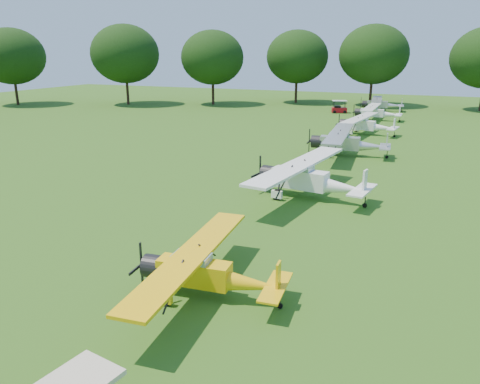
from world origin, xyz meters
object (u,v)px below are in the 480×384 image
object	(u,v)px
aircraft_6	(376,112)
golf_cart	(339,109)
aircraft_3	(308,177)
aircraft_7	(381,103)
aircraft_2	(205,270)
aircraft_4	(346,141)
aircraft_5	(365,124)

from	to	relation	value
aircraft_6	golf_cart	distance (m)	8.34
aircraft_3	aircraft_7	xyz separation A→B (m)	(-1.08, 46.55, -0.19)
aircraft_7	golf_cart	size ratio (longest dim) A/B	4.20
aircraft_7	golf_cart	world-z (taller)	aircraft_7
aircraft_2	golf_cart	size ratio (longest dim) A/B	3.86
aircraft_3	aircraft_4	xyz separation A→B (m)	(-0.08, 13.11, -0.06)
aircraft_5	aircraft_6	xyz separation A→B (m)	(-0.31, 11.40, -0.05)
aircraft_5	golf_cart	size ratio (longest dim) A/B	4.30
aircraft_3	aircraft_7	bearing A→B (deg)	99.54
aircraft_2	aircraft_5	xyz separation A→B (m)	(0.21, 37.98, 0.12)
aircraft_4	aircraft_5	bearing A→B (deg)	85.72
aircraft_5	aircraft_4	bearing A→B (deg)	-82.34
aircraft_3	aircraft_4	world-z (taller)	aircraft_3
aircraft_6	golf_cart	size ratio (longest dim) A/B	4.09
aircraft_6	golf_cart	bearing A→B (deg)	135.38
aircraft_2	aircraft_5	world-z (taller)	aircraft_5
aircraft_4	aircraft_6	xyz separation A→B (m)	(-0.39, 22.96, -0.15)
golf_cart	aircraft_2	bearing A→B (deg)	-102.96
aircraft_4	aircraft_2	bearing A→B (deg)	-95.32
golf_cart	aircraft_5	bearing A→B (deg)	-89.28
golf_cart	aircraft_6	bearing A→B (deg)	-63.78
aircraft_4	golf_cart	xyz separation A→B (m)	(-6.32, 28.80, -0.69)
aircraft_7	golf_cart	xyz separation A→B (m)	(-5.32, -4.64, -0.55)
aircraft_4	aircraft_5	size ratio (longest dim) A/B	1.09
aircraft_5	aircraft_7	world-z (taller)	aircraft_5
aircraft_7	aircraft_6	bearing A→B (deg)	-92.55
aircraft_2	golf_cart	distance (m)	55.55
aircraft_4	golf_cart	distance (m)	29.50
aircraft_2	aircraft_4	size ratio (longest dim) A/B	0.82
aircraft_5	aircraft_3	bearing A→B (deg)	-82.37
aircraft_7	golf_cart	bearing A→B (deg)	-144.79
aircraft_2	aircraft_3	bearing A→B (deg)	83.57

